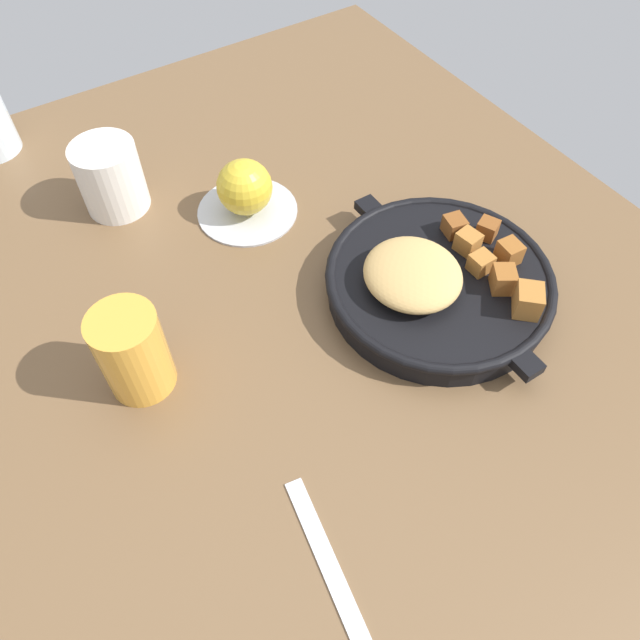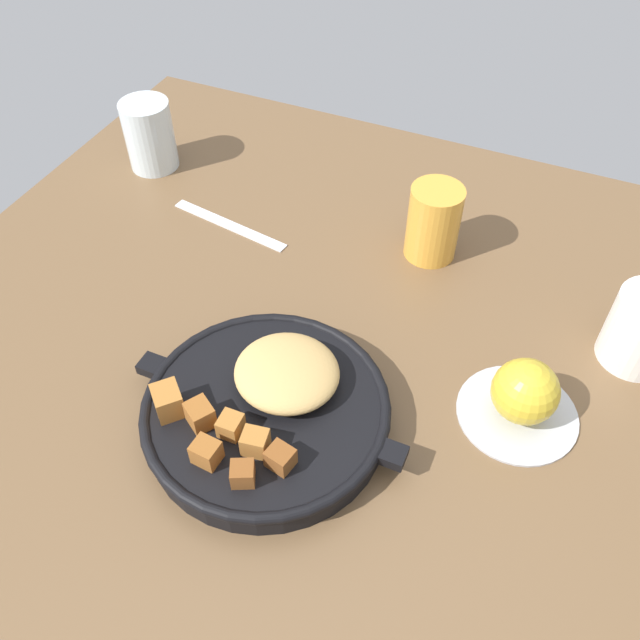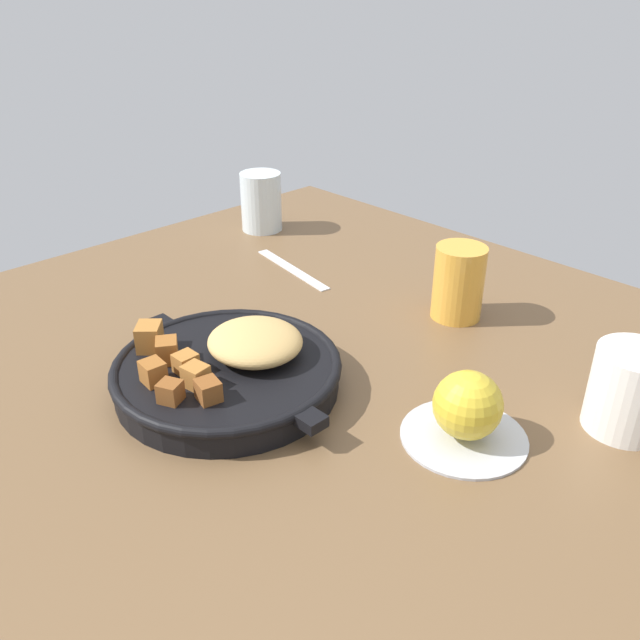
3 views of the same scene
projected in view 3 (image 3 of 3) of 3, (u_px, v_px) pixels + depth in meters
ground_plane at (350, 369)px, 79.22cm from camera, size 110.13×89.63×2.40cm
cast_iron_skillet at (229, 368)px, 72.58cm from camera, size 29.65×25.29×6.50cm
saucer_plate at (464, 436)px, 65.53cm from camera, size 12.65×12.65×0.60cm
red_apple at (468, 405)px, 63.77cm from camera, size 6.85×6.85×6.85cm
butter_knife at (292, 269)px, 101.92cm from camera, size 18.13×4.40×0.36cm
juice_glass_amber at (458, 282)px, 86.28cm from camera, size 6.68×6.68×9.89cm
ceramic_mug_white at (630, 391)px, 65.24cm from camera, size 7.88×7.88×8.82cm
water_glass_tall at (261, 202)px, 115.44cm from camera, size 7.13×7.13×10.14cm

